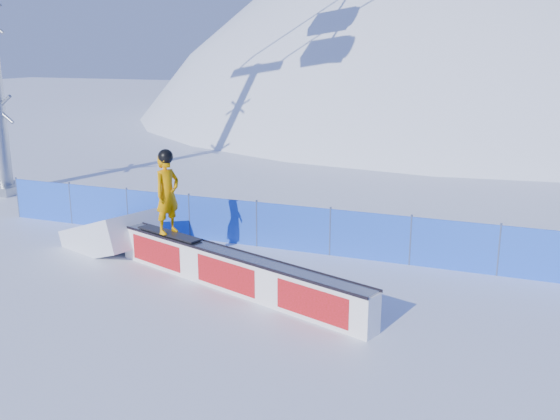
% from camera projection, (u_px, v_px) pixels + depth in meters
% --- Properties ---
extents(ground, '(160.00, 160.00, 0.00)m').
position_uv_depth(ground, '(309.00, 336.00, 11.31)').
color(ground, white).
rests_on(ground, ground).
extents(snow_hill, '(64.00, 64.00, 64.00)m').
position_uv_depth(snow_hill, '(465.00, 324.00, 53.66)').
color(snow_hill, white).
rests_on(snow_hill, ground).
extents(safety_fence, '(22.05, 0.05, 1.30)m').
position_uv_depth(safety_fence, '(369.00, 236.00, 15.21)').
color(safety_fence, blue).
rests_on(safety_fence, ground).
extents(rail_box, '(6.87, 2.77, 0.85)m').
position_uv_depth(rail_box, '(233.00, 272.00, 13.35)').
color(rail_box, white).
rests_on(rail_box, ground).
extents(snow_ramp, '(2.84, 2.26, 1.54)m').
position_uv_depth(snow_ramp, '(112.00, 248.00, 16.24)').
color(snow_ramp, white).
rests_on(snow_ramp, ground).
extents(snowboarder, '(1.92, 0.95, 2.00)m').
position_uv_depth(snowboarder, '(167.00, 193.00, 14.29)').
color(snowboarder, black).
rests_on(snowboarder, rail_box).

